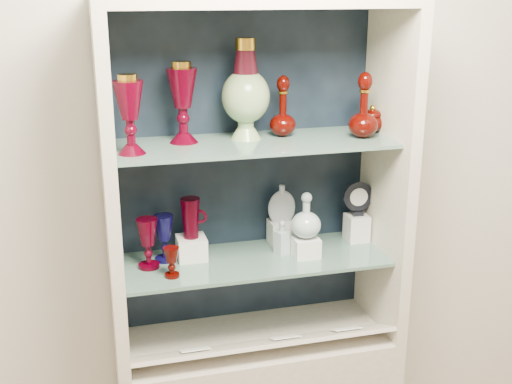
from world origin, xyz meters
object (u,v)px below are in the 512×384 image
object	(u,v)px
cobalt_goblet	(164,238)
ruby_goblet_small	(172,262)
pedestal_lamp_left	(130,115)
ruby_decanter_b	(364,103)
ruby_goblet_tall	(148,243)
clear_round_decanter	(306,216)
pedestal_lamp_right	(183,103)
ruby_decanter_a	(283,102)
flat_flask	(282,203)
cameo_medallion	(358,198)
ruby_pitcher	(191,218)
clear_square_bottle	(282,237)
lidded_bowl	(372,118)
enamel_urn	(246,89)

from	to	relation	value
cobalt_goblet	ruby_goblet_small	size ratio (longest dim) A/B	1.61
pedestal_lamp_left	ruby_decanter_b	bearing A→B (deg)	2.00
ruby_goblet_tall	ruby_goblet_small	size ratio (longest dim) A/B	1.70
ruby_goblet_tall	clear_round_decanter	bearing A→B (deg)	-4.44
pedestal_lamp_left	pedestal_lamp_right	distance (m)	0.21
ruby_decanter_a	flat_flask	bearing A→B (deg)	72.26
ruby_goblet_small	cameo_medallion	size ratio (longest dim) A/B	0.77
pedestal_lamp_left	cobalt_goblet	size ratio (longest dim) A/B	1.47
ruby_goblet_small	ruby_pitcher	size ratio (longest dim) A/B	0.72
cobalt_goblet	flat_flask	size ratio (longest dim) A/B	1.15
pedestal_lamp_right	ruby_goblet_small	world-z (taller)	pedestal_lamp_right
ruby_pitcher	clear_round_decanter	size ratio (longest dim) A/B	0.90
pedestal_lamp_right	ruby_goblet_small	xyz separation A→B (m)	(-0.07, -0.13, -0.50)
clear_square_bottle	flat_flask	distance (m)	0.14
ruby_goblet_tall	clear_square_bottle	world-z (taller)	ruby_goblet_tall
ruby_pitcher	cameo_medallion	bearing A→B (deg)	24.96
ruby_pitcher	clear_round_decanter	xyz separation A→B (m)	(0.39, -0.08, -0.00)
pedestal_lamp_left	lidded_bowl	xyz separation A→B (m)	(0.85, 0.10, -0.07)
ruby_goblet_small	clear_square_bottle	bearing A→B (deg)	12.83
ruby_decanter_b	ruby_decanter_a	bearing A→B (deg)	160.52
ruby_decanter_a	ruby_pitcher	distance (m)	0.51
enamel_urn	lidded_bowl	bearing A→B (deg)	-1.65
cobalt_goblet	ruby_goblet_tall	bearing A→B (deg)	-142.41
pedestal_lamp_right	clear_round_decanter	distance (m)	0.58
lidded_bowl	cameo_medallion	xyz separation A→B (m)	(-0.03, 0.02, -0.30)
pedestal_lamp_left	flat_flask	bearing A→B (deg)	16.74
lidded_bowl	cameo_medallion	distance (m)	0.30
ruby_decanter_a	clear_square_bottle	bearing A→B (deg)	-103.85
cameo_medallion	enamel_urn	bearing A→B (deg)	-175.55
cobalt_goblet	ruby_goblet_tall	world-z (taller)	ruby_goblet_tall
cobalt_goblet	pedestal_lamp_left	bearing A→B (deg)	-129.55
ruby_goblet_small	ruby_pitcher	distance (m)	0.19
clear_square_bottle	clear_round_decanter	distance (m)	0.12
ruby_goblet_small	pedestal_lamp_right	bearing A→B (deg)	60.73
ruby_pitcher	flat_flask	distance (m)	0.35
flat_flask	cameo_medallion	xyz separation A→B (m)	(0.28, -0.04, 0.00)
pedestal_lamp_right	ruby_goblet_tall	bearing A→B (deg)	-165.57
ruby_goblet_small	clear_square_bottle	world-z (taller)	clear_square_bottle
pedestal_lamp_left	ruby_pitcher	bearing A→B (deg)	30.18
clear_square_bottle	pedestal_lamp_right	bearing A→B (deg)	173.49
clear_square_bottle	ruby_goblet_tall	bearing A→B (deg)	179.74
enamel_urn	ruby_goblet_tall	distance (m)	0.61
ruby_goblet_tall	pedestal_lamp_right	bearing A→B (deg)	14.43
ruby_decanter_b	ruby_pitcher	distance (m)	0.71
cameo_medallion	clear_round_decanter	bearing A→B (deg)	-155.29
ruby_decanter_a	ruby_goblet_tall	distance (m)	0.66
enamel_urn	ruby_goblet_tall	size ratio (longest dim) A/B	1.90
flat_flask	clear_square_bottle	bearing A→B (deg)	-102.80
ruby_pitcher	pedestal_lamp_left	bearing A→B (deg)	-126.06
ruby_pitcher	lidded_bowl	bearing A→B (deg)	22.75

